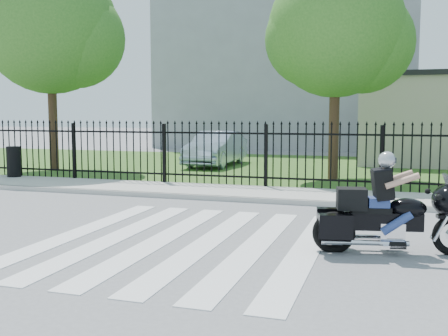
% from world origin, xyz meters
% --- Properties ---
extents(ground, '(120.00, 120.00, 0.00)m').
position_xyz_m(ground, '(0.00, 0.00, 0.00)').
color(ground, slate).
rests_on(ground, ground).
extents(crosswalk, '(5.00, 5.50, 0.01)m').
position_xyz_m(crosswalk, '(0.00, 0.00, 0.01)').
color(crosswalk, silver).
rests_on(crosswalk, ground).
extents(sidewalk, '(40.00, 2.00, 0.12)m').
position_xyz_m(sidewalk, '(0.00, 5.00, 0.06)').
color(sidewalk, '#ADAAA3').
rests_on(sidewalk, ground).
extents(curb, '(40.00, 0.12, 0.12)m').
position_xyz_m(curb, '(0.00, 4.00, 0.06)').
color(curb, '#ADAAA3').
rests_on(curb, ground).
extents(grass_strip, '(40.00, 12.00, 0.02)m').
position_xyz_m(grass_strip, '(0.00, 12.00, 0.01)').
color(grass_strip, '#25501B').
rests_on(grass_strip, ground).
extents(iron_fence, '(26.00, 0.04, 1.80)m').
position_xyz_m(iron_fence, '(0.00, 6.00, 0.90)').
color(iron_fence, black).
rests_on(iron_fence, ground).
extents(tree_left, '(4.80, 4.80, 7.58)m').
position_xyz_m(tree_left, '(-8.50, 8.50, 5.17)').
color(tree_left, '#382316').
rests_on(tree_left, ground).
extents(tree_mid, '(4.20, 4.20, 6.78)m').
position_xyz_m(tree_mid, '(1.50, 9.00, 4.67)').
color(tree_mid, '#382316').
rests_on(tree_mid, ground).
extents(building_tall, '(15.00, 10.00, 12.00)m').
position_xyz_m(building_tall, '(-3.00, 26.00, 6.00)').
color(building_tall, '#96999E').
rests_on(building_tall, ground).
extents(motorcycle_rider, '(2.35, 1.07, 1.57)m').
position_xyz_m(motorcycle_rider, '(3.20, 0.26, 0.64)').
color(motorcycle_rider, black).
rests_on(motorcycle_rider, ground).
extents(parked_car, '(1.47, 4.15, 1.37)m').
position_xyz_m(parked_car, '(-3.38, 11.87, 0.70)').
color(parked_car, '#A8BBD4').
rests_on(parked_car, grass_strip).
extents(litter_bin, '(0.45, 0.45, 0.95)m').
position_xyz_m(litter_bin, '(-7.99, 5.70, 0.59)').
color(litter_bin, black).
rests_on(litter_bin, sidewalk).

